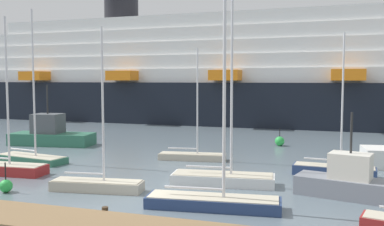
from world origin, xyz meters
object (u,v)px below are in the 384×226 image
Objects in this scene: fishing_boat_1 at (51,134)px; sailboat_1 at (213,197)px; fishing_boat_2 at (354,183)px; sailboat_4 at (31,156)px; sailboat_7 at (223,176)px; sailboat_6 at (4,167)px; channel_buoy_2 at (280,141)px; sailboat_5 at (97,183)px; sailboat_2 at (334,169)px; cruise_ship at (238,77)px; sailboat_0 at (192,155)px; channel_buoy_0 at (6,186)px.

sailboat_1 is at bearing 136.15° from fishing_boat_1.
fishing_boat_2 is at bearing 24.72° from sailboat_1.
sailboat_4 is 13.29m from sailboat_7.
fishing_boat_2 is (18.54, 0.66, 0.28)m from sailboat_6.
fishing_boat_1 is (-16.44, 8.68, 0.44)m from sailboat_7.
fishing_boat_1 is 24.47m from fishing_boat_2.
fishing_boat_2 reaches higher than channel_buoy_2.
sailboat_5 is 16.08m from fishing_boat_1.
sailboat_2 is 1.13× the size of fishing_boat_1.
sailboat_5 is (-10.82, -6.79, -0.00)m from sailboat_2.
sailboat_4 is 0.11× the size of cruise_ship.
sailboat_4 is at bearing -102.54° from cruise_ship.
cruise_ship is (7.46, 29.67, 5.27)m from sailboat_4.
sailboat_4 is at bearing 165.04° from sailboat_7.
sailboat_5 is at bearing -157.06° from sailboat_7.
sailboat_7 is 18.60m from fishing_boat_1.
sailboat_4 is 1.40× the size of fishing_boat_1.
sailboat_4 is 1.25× the size of sailboat_5.
sailboat_6 is 18.55m from fishing_boat_2.
sailboat_1 is 21.22m from fishing_boat_1.
sailboat_1 is at bearing -15.84° from sailboat_6.
sailboat_0 is 10.69m from sailboat_1.
sailboat_0 is 11.97m from channel_buoy_0.
fishing_boat_2 is at bearing 3.86° from sailboat_5.
sailboat_2 is 0.09× the size of cruise_ship.
sailboat_5 is at bearing 20.72° from channel_buoy_0.
cruise_ship reaches higher than sailboat_7.
fishing_boat_1 is (-21.83, 4.92, 0.47)m from sailboat_2.
cruise_ship reaches higher than sailboat_1.
sailboat_0 is 0.08× the size of cruise_ship.
cruise_ship reaches higher than fishing_boat_2.
sailboat_4 is (-18.52, -1.73, 0.02)m from sailboat_2.
sailboat_1 is (4.02, -9.90, 0.13)m from sailboat_0.
sailboat_2 is at bearing -66.82° from cruise_ship.
sailboat_2 is 0.89× the size of sailboat_6.
sailboat_7 is at bearing -78.27° from cruise_ship.
sailboat_4 reaches higher than fishing_boat_2.
sailboat_6 is 0.10× the size of cruise_ship.
sailboat_5 is at bearing 126.21° from fishing_boat_1.
channel_buoy_0 is at bearing -127.09° from sailboat_0.
sailboat_1 reaches higher than sailboat_6.
sailboat_2 is 0.81× the size of sailboat_4.
sailboat_0 is 0.84× the size of sailboat_6.
sailboat_5 is at bearing -112.21° from channel_buoy_2.
sailboat_4 is 6.64× the size of channel_buoy_2.
sailboat_4 reaches higher than sailboat_0.
sailboat_6 is 12.43m from sailboat_7.
sailboat_5 is 1.12× the size of fishing_boat_1.
sailboat_2 reaches higher than channel_buoy_2.
sailboat_0 is at bearing 160.71° from fishing_boat_1.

